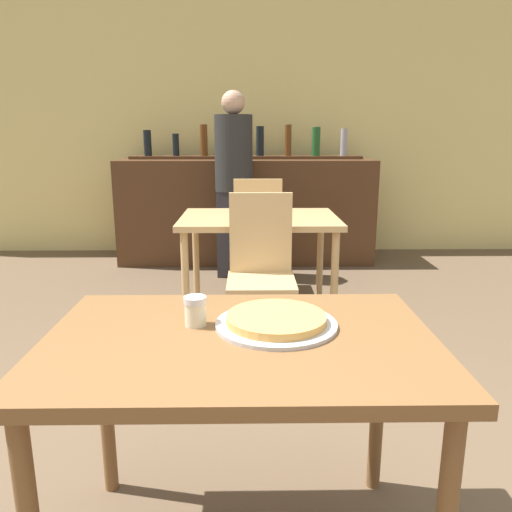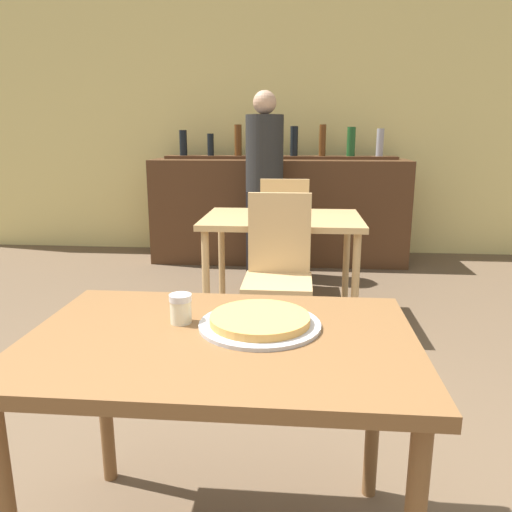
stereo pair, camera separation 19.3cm
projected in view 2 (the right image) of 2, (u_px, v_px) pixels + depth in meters
wall_back at (282, 125)px, 5.46m from camera, size 8.00×0.05×2.80m
dining_table_near at (221, 363)px, 1.45m from camera, size 1.12×0.76×0.75m
dining_table_far at (282, 228)px, 3.49m from camera, size 1.09×0.79×0.75m
bar_counter at (279, 211)px, 5.18m from camera, size 2.60×0.56×1.06m
bar_back_shelf at (282, 151)px, 5.17m from camera, size 2.39×0.24×0.35m
chair_far_side_front at (278, 264)px, 2.98m from camera, size 0.40×0.40×0.97m
chair_far_side_back at (285, 229)px, 4.06m from camera, size 0.40×0.40×0.97m
pizza_tray at (260, 321)px, 1.49m from camera, size 0.37×0.37×0.04m
cheese_shaker at (181, 308)px, 1.51m from camera, size 0.07×0.07×0.09m
person_standing at (264, 179)px, 4.53m from camera, size 0.34×0.34×1.68m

